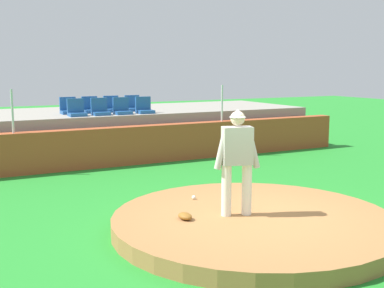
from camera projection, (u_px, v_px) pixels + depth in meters
ground_plane at (253, 230)px, 8.30m from camera, size 60.00×60.00×0.00m
pitchers_mound at (253, 223)px, 8.28m from camera, size 4.74×4.74×0.26m
pitcher at (237, 154)px, 8.12m from camera, size 0.78×0.39×1.78m
baseball at (194, 197)px, 9.26m from camera, size 0.07×0.07×0.07m
fielding_glove at (185, 216)px, 8.02m from camera, size 0.21×0.31×0.11m
brick_barrier at (124, 146)px, 13.83m from camera, size 14.72×0.40×1.08m
fence_post_left at (12, 111)px, 12.34m from camera, size 0.06×0.06×1.11m
fence_post_right at (222, 103)px, 15.11m from camera, size 0.06×0.06×1.11m
bleacher_platform at (97, 131)px, 16.08m from camera, size 13.81×4.14×1.33m
stadium_chair_0 at (76, 111)px, 14.16m from camera, size 0.48×0.44×0.50m
stadium_chair_1 at (100, 110)px, 14.47m from camera, size 0.48×0.44×0.50m
stadium_chair_2 at (122, 109)px, 14.74m from camera, size 0.48×0.44×0.50m
stadium_chair_3 at (144, 108)px, 15.06m from camera, size 0.48×0.44×0.50m
stadium_chair_4 at (69, 109)px, 14.89m from camera, size 0.48×0.44×0.50m
stadium_chair_5 at (90, 108)px, 15.21m from camera, size 0.48×0.44×0.50m
stadium_chair_6 at (112, 107)px, 15.56m from camera, size 0.48×0.44×0.50m
stadium_chair_7 at (133, 106)px, 15.88m from camera, size 0.48×0.44×0.50m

